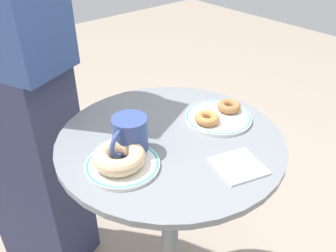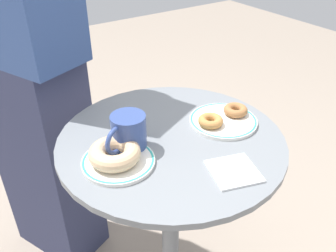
# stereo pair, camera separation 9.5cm
# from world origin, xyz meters

# --- Properties ---
(cafe_table) EXTENTS (0.63, 0.63, 0.77)m
(cafe_table) POSITION_xyz_m (0.00, 0.00, 0.53)
(cafe_table) COLOR slate
(cafe_table) RESTS_ON ground
(plate_left) EXTENTS (0.18, 0.18, 0.01)m
(plate_left) POSITION_xyz_m (-0.17, -0.02, 0.78)
(plate_left) COLOR white
(plate_left) RESTS_ON cafe_table
(plate_right) EXTENTS (0.20, 0.20, 0.01)m
(plate_right) POSITION_xyz_m (0.17, -0.02, 0.78)
(plate_right) COLOR white
(plate_right) RESTS_ON cafe_table
(donut_glazed) EXTENTS (0.18, 0.18, 0.04)m
(donut_glazed) POSITION_xyz_m (-0.18, -0.02, 0.81)
(donut_glazed) COLOR #E0B789
(donut_glazed) RESTS_ON plate_left
(donut_cinnamon) EXTENTS (0.10, 0.10, 0.02)m
(donut_cinnamon) POSITION_xyz_m (0.22, -0.02, 0.80)
(donut_cinnamon) COLOR #A36B3D
(donut_cinnamon) RESTS_ON plate_right
(donut_old_fashioned) EXTENTS (0.10, 0.10, 0.02)m
(donut_old_fashioned) POSITION_xyz_m (0.12, -0.02, 0.80)
(donut_old_fashioned) COLOR #BC7F42
(donut_old_fashioned) RESTS_ON plate_right
(paper_napkin) EXTENTS (0.14, 0.14, 0.01)m
(paper_napkin) POSITION_xyz_m (0.04, -0.21, 0.78)
(paper_napkin) COLOR white
(paper_napkin) RESTS_ON cafe_table
(coffee_mug) EXTENTS (0.13, 0.09, 0.10)m
(coffee_mug) POSITION_xyz_m (-0.12, 0.02, 0.82)
(coffee_mug) COLOR #334784
(coffee_mug) RESTS_ON cafe_table
(person_figure) EXTENTS (0.37, 0.47, 1.72)m
(person_figure) POSITION_xyz_m (-0.23, 0.53, 0.85)
(person_figure) COLOR #2D3351
(person_figure) RESTS_ON ground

